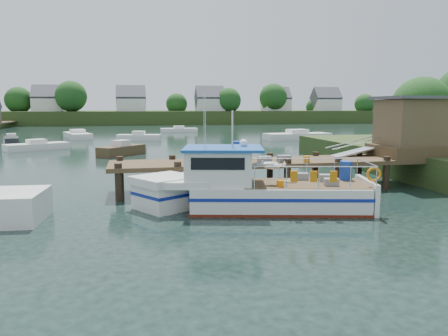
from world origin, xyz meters
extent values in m
plane|color=black|center=(0.00, 0.00, 0.00)|extent=(160.00, 160.00, 0.00)
cylinder|color=#332114|center=(14.00, 6.00, 1.52)|extent=(0.50, 0.50, 3.05)
sphere|color=#1E4919|center=(14.00, 6.00, 3.96)|extent=(3.90, 3.90, 3.90)
cube|color=#2D401A|center=(0.00, 84.00, 1.40)|extent=(140.00, 24.00, 3.00)
cylinder|color=#332114|center=(-28.00, 79.00, 2.10)|extent=(0.60, 0.60, 4.20)
sphere|color=#1E4919|center=(-28.00, 79.00, 5.21)|extent=(5.54, 5.54, 5.54)
cylinder|color=#332114|center=(-17.00, 75.00, 2.40)|extent=(0.60, 0.60, 4.80)
sphere|color=#1E4919|center=(-17.00, 75.00, 5.95)|extent=(6.34, 6.34, 6.34)
cylinder|color=#332114|center=(-6.00, 77.00, 1.50)|extent=(0.60, 0.60, 3.00)
sphere|color=#1E4919|center=(-6.00, 77.00, 3.72)|extent=(3.96, 3.96, 3.96)
cylinder|color=#332114|center=(5.00, 79.00, 1.80)|extent=(0.60, 0.60, 3.60)
sphere|color=#1E4919|center=(5.00, 79.00, 4.46)|extent=(4.75, 4.75, 4.75)
cylinder|color=#332114|center=(16.00, 75.00, 2.10)|extent=(0.60, 0.60, 4.20)
sphere|color=#1E4919|center=(16.00, 75.00, 5.21)|extent=(5.54, 5.54, 5.54)
cylinder|color=#332114|center=(27.00, 77.00, 2.40)|extent=(0.60, 0.60, 4.80)
sphere|color=#1E4919|center=(27.00, 77.00, 5.95)|extent=(6.34, 6.34, 6.34)
cylinder|color=#332114|center=(38.00, 79.00, 1.50)|extent=(0.60, 0.60, 3.00)
sphere|color=#1E4919|center=(38.00, 79.00, 3.72)|extent=(3.96, 3.96, 3.96)
cylinder|color=#332114|center=(49.00, 75.00, 1.80)|extent=(0.60, 0.60, 3.60)
sphere|color=#1E4919|center=(49.00, 75.00, 4.46)|extent=(4.75, 4.75, 4.75)
cube|color=silver|center=(-22.00, 78.00, 4.00)|extent=(6.00, 5.00, 3.00)
cube|color=#47474C|center=(-22.00, 78.00, 5.90)|extent=(6.20, 5.09, 5.09)
cube|color=silver|center=(-5.00, 77.00, 4.00)|extent=(6.00, 5.00, 3.00)
cube|color=#47474C|center=(-5.00, 77.00, 5.90)|extent=(6.20, 5.09, 5.09)
cube|color=silver|center=(12.00, 76.00, 4.00)|extent=(6.00, 5.00, 3.00)
cube|color=#47474C|center=(12.00, 76.00, 5.90)|extent=(6.20, 5.09, 5.09)
cube|color=silver|center=(28.00, 78.00, 4.00)|extent=(6.00, 5.00, 3.00)
cube|color=#47474C|center=(28.00, 78.00, 5.90)|extent=(6.20, 5.09, 5.09)
cube|color=silver|center=(40.00, 77.00, 4.00)|extent=(6.00, 5.00, 3.00)
cube|color=#47474C|center=(40.00, 77.00, 5.90)|extent=(6.20, 5.09, 5.09)
cube|color=#493822|center=(2.00, 0.00, 1.30)|extent=(16.00, 3.00, 0.20)
cylinder|color=black|center=(-5.50, -1.30, 0.65)|extent=(0.32, 0.32, 1.90)
cylinder|color=black|center=(-5.50, 1.30, 0.65)|extent=(0.32, 0.32, 1.90)
cylinder|color=black|center=(-3.00, -1.30, 0.65)|extent=(0.32, 0.32, 1.90)
cylinder|color=black|center=(-3.00, 1.30, 0.65)|extent=(0.32, 0.32, 1.90)
cylinder|color=black|center=(-0.50, -1.30, 0.65)|extent=(0.32, 0.32, 1.90)
cylinder|color=black|center=(-0.50, 1.30, 0.65)|extent=(0.32, 0.32, 1.90)
cylinder|color=black|center=(2.00, -1.30, 0.65)|extent=(0.32, 0.32, 1.90)
cylinder|color=black|center=(2.00, 1.30, 0.65)|extent=(0.32, 0.32, 1.90)
cylinder|color=black|center=(4.50, -1.30, 0.65)|extent=(0.32, 0.32, 1.90)
cylinder|color=black|center=(4.50, 1.30, 0.65)|extent=(0.32, 0.32, 1.90)
cylinder|color=black|center=(7.00, -1.30, 0.65)|extent=(0.32, 0.32, 1.90)
cylinder|color=black|center=(7.00, 1.30, 0.65)|extent=(0.32, 0.32, 1.90)
cylinder|color=black|center=(9.50, -1.30, 0.65)|extent=(0.32, 0.32, 1.90)
cylinder|color=black|center=(9.50, 1.30, 0.65)|extent=(0.32, 0.32, 1.90)
cube|color=#493822|center=(9.00, 0.00, 1.70)|extent=(3.20, 3.00, 0.60)
cube|color=brown|center=(9.00, 0.00, 3.10)|extent=(2.60, 2.60, 2.40)
cube|color=#47474C|center=(9.00, 0.00, 4.40)|extent=(3.00, 3.00, 0.15)
cube|color=#A5A8AD|center=(6.70, 0.90, 1.65)|extent=(3.34, 0.90, 0.79)
cylinder|color=silver|center=(6.70, 0.50, 2.15)|extent=(3.34, 0.05, 0.76)
cylinder|color=silver|center=(6.70, 1.30, 2.15)|extent=(3.34, 0.05, 0.76)
cube|color=slate|center=(1.00, -1.00, 1.56)|extent=(0.60, 0.40, 0.30)
cube|color=slate|center=(2.00, -0.80, 1.56)|extent=(0.60, 0.40, 0.30)
cylinder|color=#CE700C|center=(3.00, -1.10, 1.55)|extent=(0.30, 0.30, 0.28)
cylinder|color=navy|center=(0.20, 0.90, 1.84)|extent=(0.56, 0.56, 0.85)
cube|color=silver|center=(0.57, -4.14, 0.51)|extent=(7.01, 4.02, 1.01)
cube|color=silver|center=(-3.71, -3.17, 0.51)|extent=(2.57, 2.57, 1.01)
cube|color=silver|center=(-3.71, -3.17, 1.14)|extent=(2.84, 2.80, 0.31)
cube|color=silver|center=(-2.86, -3.37, 1.12)|extent=(2.27, 2.83, 0.26)
cube|color=navy|center=(0.57, -4.14, 0.63)|extent=(7.10, 4.08, 0.12)
cube|color=navy|center=(-3.71, -3.17, 0.63)|extent=(2.62, 2.62, 0.12)
cube|color=#5A1A0C|center=(0.57, -4.14, 0.04)|extent=(7.10, 4.06, 0.12)
cube|color=#493822|center=(1.60, -4.37, 1.02)|extent=(5.15, 3.36, 0.04)
cube|color=silver|center=(3.91, -4.90, 0.59)|extent=(0.75, 2.61, 1.19)
cube|color=silver|center=(-1.66, -3.64, 1.67)|extent=(2.90, 2.77, 1.32)
cube|color=black|center=(-1.91, -4.76, 1.93)|extent=(1.89, 0.46, 0.44)
cube|color=black|center=(-1.40, -2.51, 1.93)|extent=(1.89, 0.46, 0.44)
cube|color=black|center=(-2.87, -3.36, 1.93)|extent=(0.38, 1.55, 0.44)
cube|color=#194C9E|center=(-1.49, -3.68, 2.37)|extent=(3.48, 3.14, 0.11)
cylinder|color=silver|center=(-1.14, -3.75, 3.12)|extent=(0.08, 0.08, 1.41)
cylinder|color=silver|center=(-2.27, -3.95, 3.47)|extent=(0.03, 0.03, 2.11)
cylinder|color=silver|center=(-2.07, -3.09, 3.47)|extent=(0.03, 0.03, 2.11)
sphere|color=silver|center=(-0.64, -3.51, 2.55)|extent=(0.38, 0.38, 0.32)
cylinder|color=silver|center=(1.46, -5.58, 1.84)|extent=(4.29, 1.01, 0.04)
cylinder|color=silver|center=(1.99, -3.22, 1.84)|extent=(4.29, 1.01, 0.04)
cylinder|color=silver|center=(3.90, -4.89, 1.84)|extent=(0.57, 2.36, 0.04)
cylinder|color=silver|center=(-0.64, -5.11, 1.43)|extent=(0.05, 0.05, 0.83)
cylinder|color=silver|center=(-0.10, -2.75, 1.43)|extent=(0.05, 0.05, 0.83)
cylinder|color=silver|center=(0.47, -5.36, 1.43)|extent=(0.05, 0.05, 0.83)
cylinder|color=silver|center=(1.01, -3.00, 1.43)|extent=(0.05, 0.05, 0.83)
cylinder|color=silver|center=(1.59, -5.61, 1.43)|extent=(0.05, 0.05, 0.83)
cylinder|color=silver|center=(2.12, -3.25, 1.43)|extent=(0.05, 0.05, 0.83)
cylinder|color=silver|center=(2.70, -5.87, 1.43)|extent=(0.05, 0.05, 0.83)
cylinder|color=silver|center=(3.24, -3.50, 1.43)|extent=(0.05, 0.05, 0.83)
cylinder|color=silver|center=(3.60, -6.07, 1.43)|extent=(0.05, 0.05, 0.83)
cylinder|color=silver|center=(4.14, -3.70, 1.43)|extent=(0.05, 0.05, 0.83)
cube|color=slate|center=(2.34, -5.08, 1.17)|extent=(0.59, 0.46, 0.28)
cube|color=slate|center=(2.55, -4.14, 1.17)|extent=(0.59, 0.46, 0.28)
cube|color=slate|center=(1.77, -3.60, 1.17)|extent=(0.54, 0.43, 0.28)
cylinder|color=navy|center=(3.49, -3.99, 1.41)|extent=(0.59, 0.59, 0.77)
cylinder|color=#CE700C|center=(0.40, -4.91, 1.15)|extent=(0.32, 0.32, 0.26)
torus|color=#BFB28C|center=(1.12, -4.09, 1.07)|extent=(0.59, 0.59, 0.11)
torus|color=#CE700C|center=(3.77, -5.59, 1.49)|extent=(0.55, 0.21, 0.54)
cube|color=#CE700C|center=(0.73, -5.44, 1.49)|extent=(0.26, 0.14, 0.40)
cube|color=#CE700C|center=(1.41, -5.59, 1.49)|extent=(0.26, 0.14, 0.40)
cube|color=#CE700C|center=(2.10, -5.75, 1.49)|extent=(0.26, 0.14, 0.40)
imported|color=silver|center=(0.00, -4.28, 1.78)|extent=(0.48, 0.63, 1.55)
cube|color=#493822|center=(-5.78, 16.21, 0.40)|extent=(3.93, 4.23, 0.80)
cube|color=silver|center=(-5.78, 16.21, 1.00)|extent=(1.57, 1.59, 0.51)
cube|color=silver|center=(2.15, 47.45, 0.30)|extent=(5.60, 1.95, 0.60)
cube|color=silver|center=(2.15, 47.45, 0.76)|extent=(1.57, 1.35, 0.39)
cube|color=silver|center=(-13.45, 22.24, 0.32)|extent=(5.60, 4.28, 0.63)
cube|color=silver|center=(-13.45, 22.24, 0.79)|extent=(1.96, 1.88, 0.41)
cube|color=silver|center=(-4.17, 31.82, 0.35)|extent=(5.20, 2.59, 0.70)
cube|color=silver|center=(-4.17, 31.82, 0.88)|extent=(1.59, 1.43, 0.45)
cube|color=silver|center=(14.28, 29.02, 0.39)|extent=(8.10, 3.43, 0.79)
cube|color=silver|center=(14.28, 29.02, 0.99)|extent=(2.38, 2.10, 0.51)
cube|color=silver|center=(-11.53, 36.41, 0.36)|extent=(4.20, 7.09, 0.72)
cube|color=silver|center=(-11.53, 36.41, 0.91)|extent=(2.10, 2.28, 0.46)
cube|color=black|center=(-17.55, 30.27, 0.34)|extent=(2.21, 4.06, 0.68)
cube|color=silver|center=(-17.55, 30.27, 0.85)|extent=(1.16, 1.27, 0.43)
camera|label=1|loc=(-4.86, -19.95, 3.98)|focal=35.00mm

